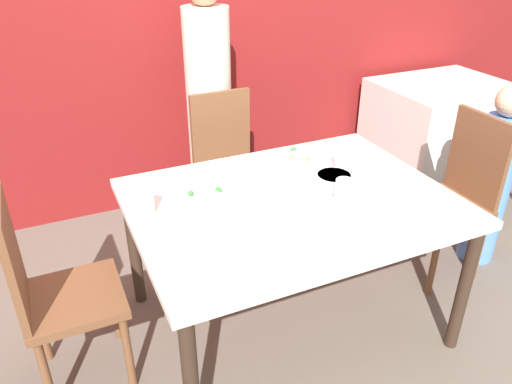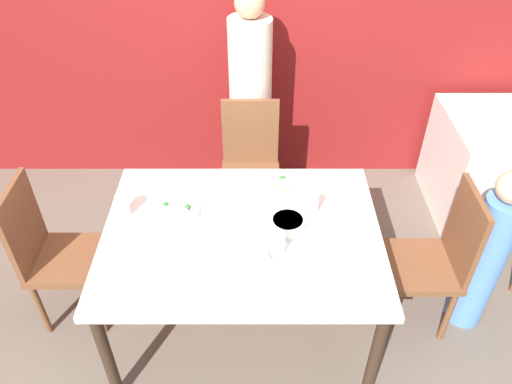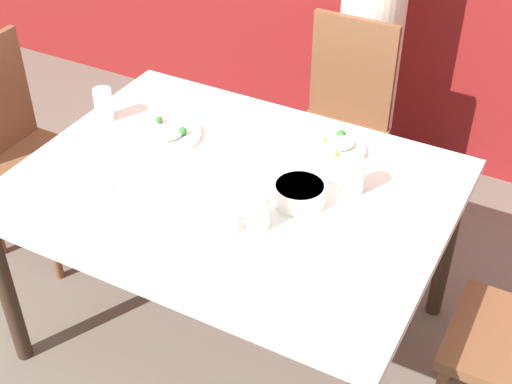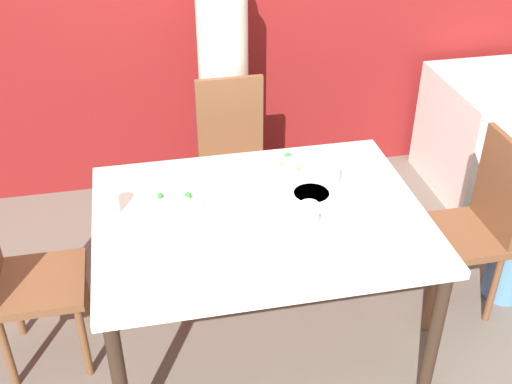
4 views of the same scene
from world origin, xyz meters
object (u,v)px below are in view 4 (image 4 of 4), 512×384
object	(u,v)px
chair_adult_spot	(234,158)
chair_child_spot	(471,223)
plate_rice_adult	(175,203)
person_adult	(224,96)
bowl_curry	(311,198)
glass_water_tall	(331,175)

from	to	relation	value
chair_adult_spot	chair_child_spot	distance (m)	1.33
chair_child_spot	plate_rice_adult	world-z (taller)	chair_child_spot
person_adult	bowl_curry	world-z (taller)	person_adult
chair_child_spot	person_adult	bearing A→B (deg)	-138.62
plate_rice_adult	chair_adult_spot	bearing A→B (deg)	62.28
chair_child_spot	person_adult	size ratio (longest dim) A/B	0.59
person_adult	glass_water_tall	xyz separation A→B (m)	(0.33, -1.04, 0.04)
chair_adult_spot	bowl_curry	xyz separation A→B (m)	(0.20, -0.86, 0.26)
chair_adult_spot	plate_rice_adult	world-z (taller)	chair_adult_spot
person_adult	glass_water_tall	bearing A→B (deg)	-72.21
bowl_curry	plate_rice_adult	world-z (taller)	bowl_curry
person_adult	glass_water_tall	distance (m)	1.09
chair_adult_spot	chair_child_spot	world-z (taller)	same
glass_water_tall	plate_rice_adult	bearing A→B (deg)	-178.40
person_adult	glass_water_tall	world-z (taller)	person_adult
glass_water_tall	chair_child_spot	bearing A→B (deg)	-10.39
bowl_curry	plate_rice_adult	bearing A→B (deg)	169.23
chair_child_spot	bowl_curry	xyz separation A→B (m)	(-0.82, -0.01, 0.26)
glass_water_tall	chair_adult_spot	bearing A→B (deg)	114.61
chair_adult_spot	glass_water_tall	xyz separation A→B (m)	(0.33, -0.73, 0.28)
person_adult	plate_rice_adult	distance (m)	1.13
bowl_curry	plate_rice_adult	size ratio (longest dim) A/B	0.68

